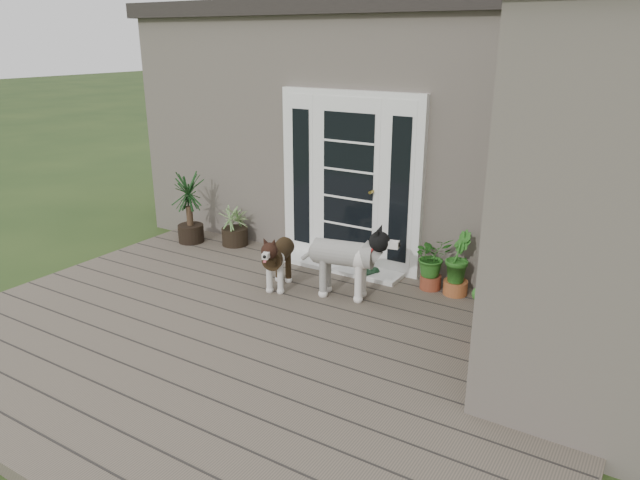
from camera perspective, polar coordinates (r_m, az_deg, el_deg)
The scene contains 16 objects.
deck at distance 5.78m, azimuth -6.32°, elevation -9.91°, with size 6.20×4.60×0.12m, color #6B5B4C.
house_main at distance 8.88m, azimuth 10.65°, elevation 10.30°, with size 7.40×4.00×3.10m, color #665E54.
roof_main at distance 8.80m, azimuth 11.34°, elevation 20.97°, with size 7.60×4.20×0.20m, color #2D2826.
house_wing at distance 5.21m, azimuth 27.65°, elevation 2.42°, with size 1.60×2.40×3.10m, color #665E54.
door_unit at distance 7.20m, azimuth 2.91°, elevation 5.74°, with size 1.90×0.14×2.15m, color white.
door_step at distance 7.35m, azimuth 2.01°, elevation -2.56°, with size 1.60×0.40×0.05m, color white.
brindle_dog at distance 6.72m, azimuth -4.01°, elevation -2.20°, with size 0.31×0.72×0.60m, color #342413, non-canonical shape.
white_dog at distance 6.44m, azimuth 2.29°, elevation -2.45°, with size 0.38×0.89×0.74m, color beige, non-canonical shape.
spider_plant at distance 8.18m, azimuth -8.29°, elevation 1.69°, with size 0.60×0.60×0.64m, color #76975D, non-canonical shape.
yucca at distance 8.36m, azimuth -12.54°, elevation 3.01°, with size 0.67×0.67×0.97m, color black, non-canonical shape.
herb_a at distance 6.79m, azimuth 10.73°, elevation -2.52°, with size 0.43×0.43×0.54m, color #1F5719.
herb_b at distance 6.71m, azimuth 13.07°, elevation -3.06°, with size 0.35×0.35×0.52m, color #154C19.
herb_c at distance 6.41m, azimuth 21.60°, elevation -4.44°, with size 0.41×0.41×0.64m, color #1A5B1D.
sapling at distance 5.48m, azimuth 16.90°, elevation -3.09°, with size 0.44×0.44×1.48m, color #1F5518, non-canonical shape.
clog_left at distance 7.19m, azimuth 4.36°, elevation -2.94°, with size 0.13×0.29×0.09m, color black, non-canonical shape.
clog_right at distance 7.10m, azimuth 4.82°, elevation -3.26°, with size 0.13×0.28×0.09m, color #13311B, non-canonical shape.
Camera 1 is at (3.19, -3.54, 2.84)m, focal length 33.08 mm.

